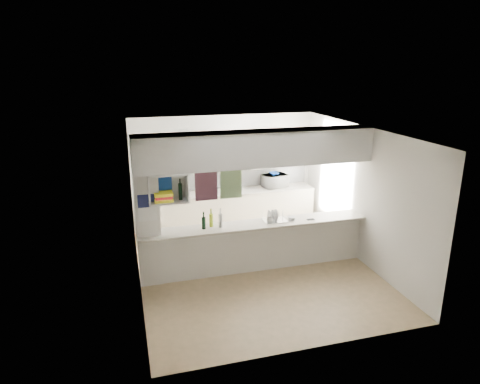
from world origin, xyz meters
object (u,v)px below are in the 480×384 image
object	(u,v)px
bowl	(274,174)
wine_bottles	(212,221)
microwave	(275,181)
dish_rack	(275,216)

from	to	relation	value
bowl	wine_bottles	distance (m)	2.83
bowl	microwave	bearing A→B (deg)	36.01
bowl	wine_bottles	world-z (taller)	bowl
microwave	bowl	bearing A→B (deg)	25.11
bowl	dish_rack	bearing A→B (deg)	-109.44
dish_rack	wine_bottles	xyz separation A→B (m)	(-1.18, -0.01, 0.04)
dish_rack	microwave	bearing A→B (deg)	70.92
wine_bottles	microwave	bearing A→B (deg)	47.25
microwave	bowl	xyz separation A→B (m)	(-0.04, -0.03, 0.18)
microwave	wine_bottles	xyz separation A→B (m)	(-1.95, -2.11, -0.03)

